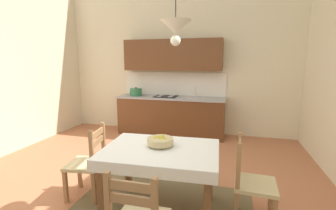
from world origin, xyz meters
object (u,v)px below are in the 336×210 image
object	(u,v)px
kitchen_cabinetry	(171,98)
pendant_lamp	(176,28)
dining_chair_tv_side	(88,163)
dining_table	(161,160)
fruit_bowl	(160,141)
dining_chair_window_side	(251,183)

from	to	relation	value
kitchen_cabinetry	pendant_lamp	xyz separation A→B (m)	(0.76, -2.80, 1.20)
kitchen_cabinetry	dining_chair_tv_side	distance (m)	2.90
kitchen_cabinetry	dining_table	xyz separation A→B (m)	(0.62, -2.90, -0.24)
kitchen_cabinetry	dining_chair_tv_side	xyz separation A→B (m)	(-0.35, -2.85, -0.41)
pendant_lamp	kitchen_cabinetry	bearing A→B (deg)	105.13
kitchen_cabinetry	pendant_lamp	world-z (taller)	pendant_lamp
kitchen_cabinetry	dining_table	world-z (taller)	kitchen_cabinetry
fruit_bowl	pendant_lamp	bearing A→B (deg)	8.86
dining_chair_window_side	pendant_lamp	size ratio (longest dim) A/B	1.16
dining_table	fruit_bowl	distance (m)	0.21
dining_table	pendant_lamp	distance (m)	1.45
kitchen_cabinetry	dining_chair_window_side	bearing A→B (deg)	-60.54
dining_chair_window_side	pendant_lamp	bearing A→B (deg)	177.62
dining_chair_tv_side	fruit_bowl	size ratio (longest dim) A/B	3.10
dining_table	dining_chair_tv_side	size ratio (longest dim) A/B	1.42
fruit_bowl	pendant_lamp	world-z (taller)	pendant_lamp
dining_table	pendant_lamp	bearing A→B (deg)	35.79
dining_table	dining_chair_window_side	xyz separation A→B (m)	(0.98, 0.07, -0.18)
dining_chair_window_side	dining_chair_tv_side	world-z (taller)	same
dining_chair_tv_side	fruit_bowl	world-z (taller)	dining_chair_tv_side
dining_table	fruit_bowl	xyz separation A→B (m)	(-0.03, 0.08, 0.19)
dining_table	dining_chair_window_side	distance (m)	1.00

